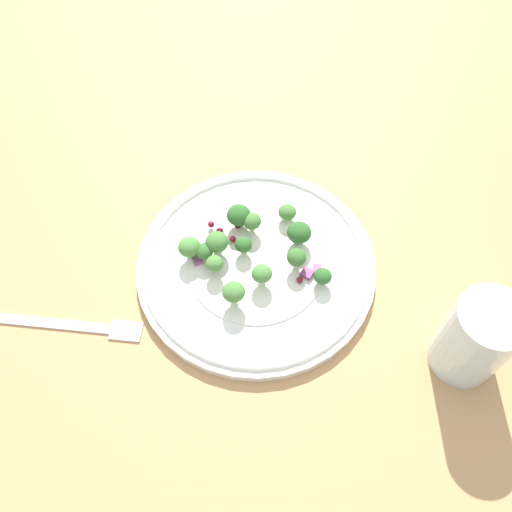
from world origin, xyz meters
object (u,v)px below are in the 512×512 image
Objects in this scene: broccoli_floret_1 at (299,233)px; broccoli_floret_0 at (239,215)px; broccoli_floret_2 at (214,264)px; water_glass at (476,338)px; fork at (72,325)px; plate at (256,264)px.

broccoli_floret_0 is at bearing -20.23° from broccoli_floret_1.
broccoli_floret_2 is 0.19× the size of water_glass.
water_glass is at bearing 144.38° from broccoli_floret_0.
broccoli_floret_2 is 0.11× the size of fork.
water_glass is (-43.65, 4.55, 5.15)cm from fork.
broccoli_floret_1 reaches higher than broccoli_floret_2.
broccoli_floret_1 is 28.56cm from fork.
water_glass reaches higher than broccoli_floret_1.
water_glass reaches higher than plate.
fork is (21.22, 7.48, -0.61)cm from plate.
plate is at bearing -160.60° from fork.
fork is (16.37, 6.17, -2.99)cm from broccoli_floret_2.
broccoli_floret_1 is at bearing -151.68° from plate.
broccoli_floret_2 is at bearing -21.45° from water_glass.
fork is 1.73× the size of water_glass.
water_glass is (-27.28, 10.72, 2.16)cm from broccoli_floret_2.
broccoli_floret_2 reaches higher than plate.
fork is at bearing 34.05° from broccoli_floret_0.
broccoli_floret_0 reaches higher than plate.
fork is (26.46, 10.30, -3.06)cm from broccoli_floret_1.
broccoli_floret_1 is 1.43× the size of broccoli_floret_2.
broccoli_floret_2 is (10.09, 4.13, -0.08)cm from broccoli_floret_1.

